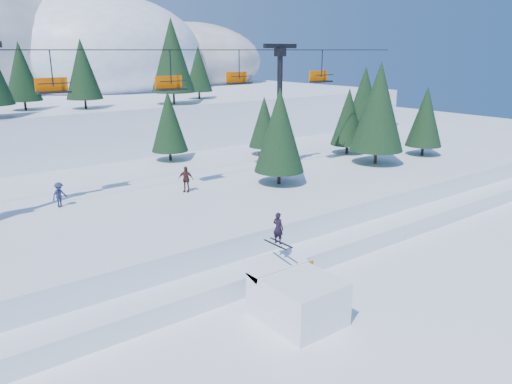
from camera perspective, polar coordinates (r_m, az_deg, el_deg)
ground at (r=23.01m, az=6.71°, el=-16.50°), size 160.00×160.00×0.00m
mid_shelf at (r=36.31m, az=-13.35°, el=-2.23°), size 70.00×22.00×2.50m
berm at (r=28.28m, az=-4.70°, el=-8.67°), size 70.00×6.00×1.10m
jump_kicker at (r=24.02m, az=4.59°, el=-11.71°), size 3.16×4.38×4.88m
chairlift at (r=35.23m, az=-12.52°, el=10.72°), size 46.00×3.21×10.28m
conifer_stand at (r=35.35m, az=-12.68°, el=6.78°), size 62.61×16.85×9.67m
distant_skiers at (r=33.42m, az=-19.31°, el=-0.49°), size 32.85×6.74×1.88m
banner_near at (r=28.89m, az=6.65°, el=-8.19°), size 2.81×0.61×0.90m
banner_far at (r=34.12m, az=14.66°, el=-4.77°), size 2.68×1.05×0.90m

